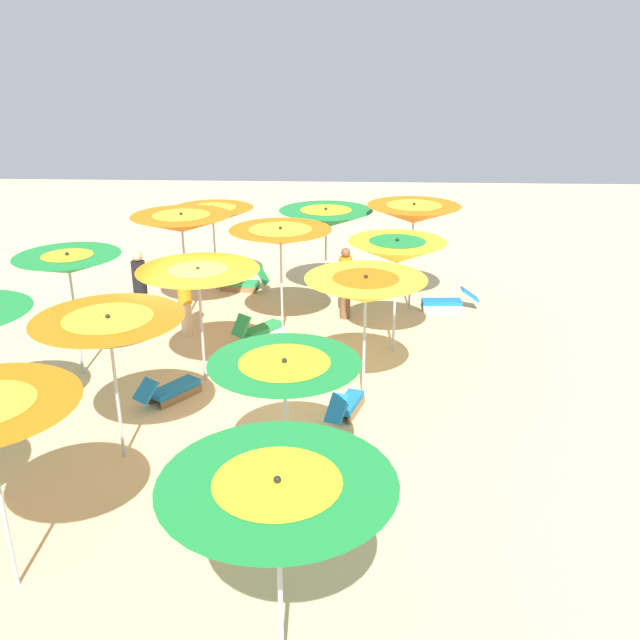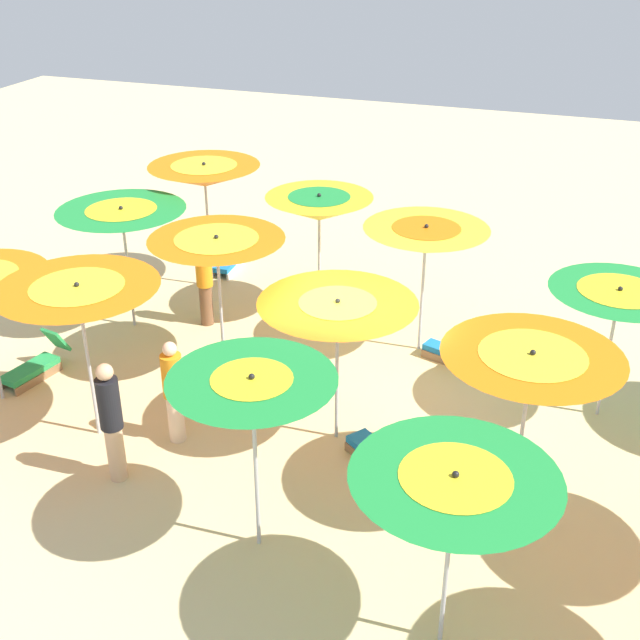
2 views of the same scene
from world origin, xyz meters
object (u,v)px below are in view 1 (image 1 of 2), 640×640
(beach_umbrella_12, at_px, (68,264))
(beachgoer_0, at_px, (185,299))
(beach_umbrella_0, at_px, (278,499))
(beach_umbrella_14, at_px, (213,215))
(beach_umbrella_8, at_px, (281,236))
(beachgoer_2, at_px, (140,289))
(beach_umbrella_3, at_px, (397,252))
(beach_umbrella_13, at_px, (182,223))
(beachgoer_1, at_px, (345,282))
(lounger_4, at_px, (446,302))
(lounger_5, at_px, (347,405))
(beach_umbrella_4, at_px, (414,214))
(beach_umbrella_7, at_px, (198,278))
(lounger_2, at_px, (171,390))
(beach_umbrella_1, at_px, (285,374))
(beach_umbrella_9, at_px, (326,218))
(beach_umbrella_6, at_px, (109,330))
(lounger_3, at_px, (260,329))
(beach_umbrella_2, at_px, (366,290))
(lounger_0, at_px, (243,282))

(beach_umbrella_12, bearing_deg, beachgoer_0, -39.03)
(beach_umbrella_0, distance_m, beachgoer_0, 9.16)
(beach_umbrella_12, distance_m, beachgoer_0, 2.85)
(beach_umbrella_14, height_order, beachgoer_0, beach_umbrella_14)
(beach_umbrella_8, distance_m, beachgoer_2, 3.34)
(beach_umbrella_3, xyz_separation_m, beach_umbrella_13, (1.80, 4.66, 0.07))
(beachgoer_1, bearing_deg, lounger_4, -95.40)
(lounger_5, xyz_separation_m, beachgoer_1, (4.56, 0.09, 0.67))
(beach_umbrella_4, distance_m, beach_umbrella_7, 5.74)
(beach_umbrella_13, height_order, beachgoer_1, beach_umbrella_13)
(beach_umbrella_14, height_order, lounger_2, beach_umbrella_14)
(beach_umbrella_3, xyz_separation_m, beach_umbrella_14, (3.75, 4.35, -0.19))
(beach_umbrella_1, relative_size, beach_umbrella_9, 0.93)
(beach_umbrella_1, height_order, beach_umbrella_6, beach_umbrella_6)
(beach_umbrella_12, bearing_deg, beach_umbrella_0, -145.96)
(beachgoer_2, bearing_deg, beach_umbrella_8, 144.92)
(beach_umbrella_1, height_order, beach_umbrella_7, beach_umbrella_7)
(lounger_3, distance_m, beachgoer_1, 2.32)
(beach_umbrella_1, distance_m, lounger_4, 8.38)
(beach_umbrella_4, xyz_separation_m, beach_umbrella_14, (1.27, 4.86, -0.38))
(beach_umbrella_9, relative_size, beach_umbrella_12, 0.96)
(beach_umbrella_6, distance_m, lounger_2, 2.66)
(lounger_4, relative_size, beachgoer_0, 0.84)
(beach_umbrella_6, height_order, beach_umbrella_9, beach_umbrella_6)
(lounger_5, height_order, beachgoer_1, beachgoer_1)
(beach_umbrella_4, height_order, beach_umbrella_14, beach_umbrella_4)
(beach_umbrella_7, bearing_deg, beachgoer_1, -37.54)
(lounger_5, bearing_deg, beach_umbrella_14, 45.99)
(beach_umbrella_4, relative_size, beach_umbrella_8, 1.08)
(beach_umbrella_12, xyz_separation_m, lounger_3, (1.87, -3.17, -1.98))
(beach_umbrella_6, relative_size, lounger_2, 1.90)
(beach_umbrella_0, relative_size, lounger_4, 1.72)
(lounger_4, bearing_deg, beach_umbrella_2, 63.15)
(beach_umbrella_2, bearing_deg, lounger_4, -23.99)
(beach_umbrella_7, bearing_deg, beach_umbrella_9, -24.37)
(beach_umbrella_6, relative_size, beach_umbrella_7, 1.04)
(beach_umbrella_2, distance_m, beach_umbrella_6, 4.22)
(lounger_0, relative_size, lounger_5, 1.00)
(lounger_3, relative_size, lounger_5, 0.93)
(beach_umbrella_0, bearing_deg, beach_umbrella_9, -0.01)
(beach_umbrella_0, bearing_deg, lounger_0, 10.39)
(beachgoer_2, bearing_deg, lounger_4, 159.51)
(beach_umbrella_0, height_order, beachgoer_1, beach_umbrella_0)
(beachgoer_1, bearing_deg, beachgoer_2, 80.37)
(beach_umbrella_13, bearing_deg, beach_umbrella_12, 156.85)
(beachgoer_0, height_order, beachgoer_1, beachgoer_1)
(lounger_0, bearing_deg, lounger_3, 115.64)
(lounger_0, relative_size, lounger_2, 1.06)
(beach_umbrella_4, distance_m, lounger_4, 2.28)
(beach_umbrella_9, relative_size, beach_umbrella_14, 1.06)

